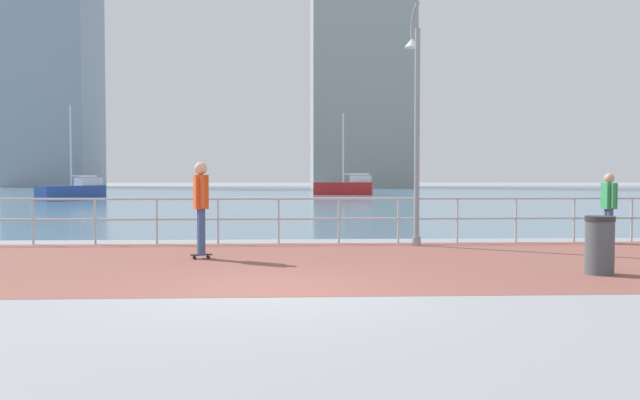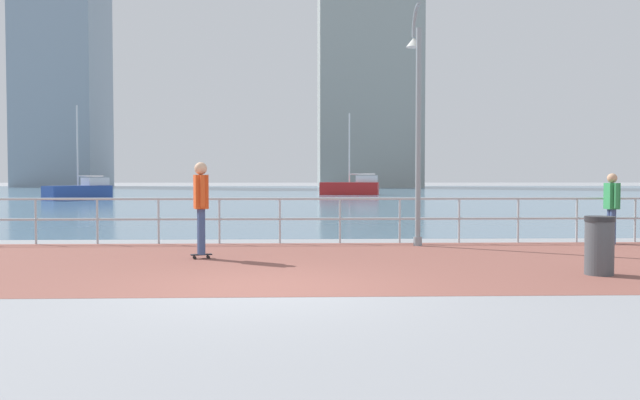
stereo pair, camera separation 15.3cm
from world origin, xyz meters
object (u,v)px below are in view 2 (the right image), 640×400
lamppost (417,112)px  bystander (612,202)px  trash_bin (599,245)px  sailboat_red (80,191)px  skateboarder (201,200)px  sailboat_yellow (352,187)px

lamppost → bystander: 4.99m
trash_bin → sailboat_red: sailboat_red is taller
skateboarder → sailboat_yellow: 42.59m
sailboat_red → skateboarder: bearing=-67.7°
lamppost → skateboarder: bearing=-152.9°
bystander → sailboat_yellow: sailboat_yellow is taller
lamppost → sailboat_yellow: 39.92m
sailboat_red → lamppost: bearing=-58.9°
trash_bin → sailboat_red: bearing=120.3°
lamppost → trash_bin: size_ratio=5.86×
skateboarder → sailboat_yellow: bearing=81.5°
lamppost → trash_bin: lamppost is taller
trash_bin → sailboat_red: 38.15m
lamppost → sailboat_red: bearing=121.1°
trash_bin → sailboat_red: (-19.23, 32.95, 0.13)m
bystander → sailboat_yellow: size_ratio=0.24×
skateboarder → bystander: bearing=14.8°
skateboarder → bystander: (9.06, 2.40, -0.15)m
skateboarder → sailboat_red: size_ratio=0.29×
lamppost → skateboarder: lamppost is taller
bystander → skateboarder: bearing=-165.2°
lamppost → sailboat_red: sailboat_red is taller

